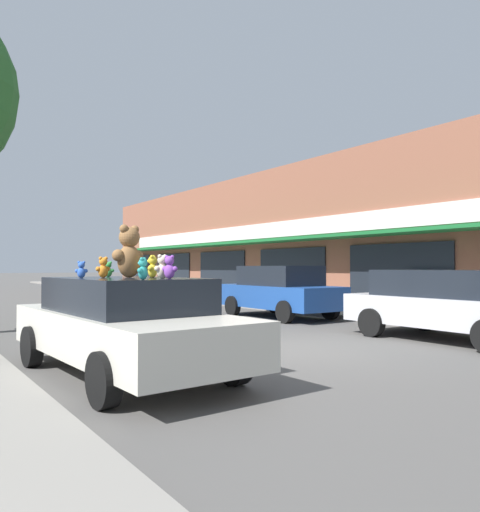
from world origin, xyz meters
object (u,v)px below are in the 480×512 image
Objects in this scene: teddy_bear_yellow at (152,267)px; parked_car_far_left at (452,302)px; teddy_bear_purple at (169,267)px; teddy_bear_green at (108,269)px; teddy_bear_orange at (103,268)px; parked_car_far_center at (280,291)px; teddy_bear_giant at (129,252)px; teddy_bear_blue at (81,270)px; teddy_bear_teal at (143,269)px; plush_art_car at (125,323)px; teddy_bear_black at (152,268)px; teddy_bear_cream at (162,267)px.

teddy_bear_yellow reaches higher than parked_car_far_left.
teddy_bear_green is at bearing -21.51° from teddy_bear_purple.
teddy_bear_orange is 8.87m from parked_car_far_center.
teddy_bear_giant reaches higher than teddy_bear_blue.
teddy_bear_blue is 0.88× the size of teddy_bear_teal.
teddy_bear_black is (0.49, 0.13, 0.80)m from plush_art_car.
teddy_bear_yellow reaches higher than teddy_bear_cream.
teddy_bear_orange is (0.30, -0.05, 0.03)m from teddy_bear_blue.
teddy_bear_purple reaches higher than teddy_bear_green.
teddy_bear_blue is at bearing -120.35° from teddy_bear_teal.
teddy_bear_yellow reaches higher than teddy_bear_purple.
plush_art_car is 1.07m from teddy_bear_giant.
teddy_bear_purple reaches higher than parked_car_far_left.
teddy_bear_giant is at bearing -99.36° from teddy_bear_cream.
teddy_bear_purple is at bearing 80.64° from teddy_bear_cream.
parked_car_far_center is at bearing -167.21° from teddy_bear_giant.
teddy_bear_black is at bearing -142.91° from parked_car_far_center.
teddy_bear_teal is at bearing 26.73° from teddy_bear_cream.
teddy_bear_green is at bearing -140.27° from teddy_bear_teal.
teddy_bear_teal is at bearing 9.90° from teddy_bear_yellow.
teddy_bear_giant is 3.20× the size of teddy_bear_green.
parked_car_far_left is (7.09, -1.42, -0.71)m from teddy_bear_green.
teddy_bear_yellow is 1.36× the size of teddy_bear_green.
teddy_bear_black is 0.07× the size of parked_car_far_left.
teddy_bear_purple is at bearing -138.61° from parked_car_far_center.
parked_car_far_center is at bearing 167.97° from teddy_bear_yellow.
teddy_bear_green is (-0.13, 0.51, -0.26)m from teddy_bear_giant.
teddy_bear_black is (0.35, -0.05, -0.24)m from teddy_bear_giant.
teddy_bear_giant reaches higher than teddy_bear_orange.
teddy_bear_cream is at bearing 152.22° from teddy_bear_blue.
teddy_bear_giant is at bearing -34.71° from teddy_bear_black.
teddy_bear_purple is at bearing -75.40° from plush_art_car.
teddy_bear_teal is 0.06× the size of parked_car_far_left.
teddy_bear_orange is 0.75m from teddy_bear_black.
teddy_bear_yellow is (0.64, -0.31, 0.01)m from teddy_bear_orange.
teddy_bear_teal is 9.68m from parked_car_far_center.
teddy_bear_teal is at bearing 80.95° from teddy_bear_orange.
parked_car_far_center is at bearing -156.13° from teddy_bear_orange.
parked_car_far_left is at bearing 124.79° from teddy_bear_yellow.
teddy_bear_green is at bearing -75.44° from teddy_bear_black.
teddy_bear_giant is at bearing -148.30° from teddy_bear_teal.
teddy_bear_cream is (0.12, -0.89, -0.22)m from teddy_bear_giant.
teddy_bear_cream is at bearing 109.18° from teddy_bear_orange.
teddy_bear_blue reaches higher than parked_car_far_center.
plush_art_car is 14.98× the size of teddy_bear_purple.
teddy_bear_cream is at bearing -139.55° from parked_car_far_center.
plush_art_car is 0.87m from teddy_bear_orange.
teddy_bear_yellow is (0.25, -0.29, -0.22)m from teddy_bear_giant.
teddy_bear_green reaches higher than parked_car_far_left.
teddy_bear_purple reaches higher than parked_car_far_center.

